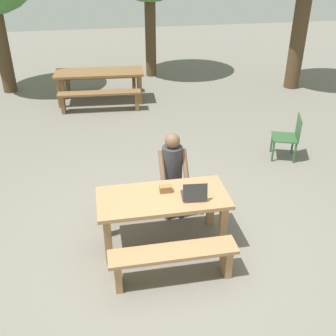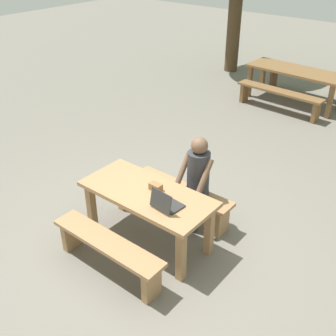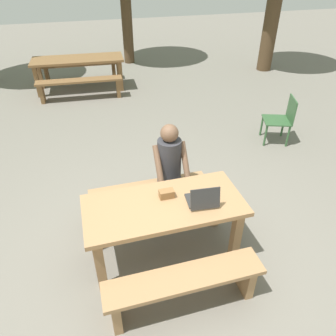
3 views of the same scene
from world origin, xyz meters
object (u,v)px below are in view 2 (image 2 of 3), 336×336
(picnic_table_front, at_px, (147,200))
(picnic_table_mid, at_px, (296,74))
(laptop, at_px, (166,203))
(small_pouch, at_px, (156,187))
(person_seated, at_px, (196,177))

(picnic_table_front, xyz_separation_m, picnic_table_mid, (-0.58, 5.52, 0.05))
(laptop, relative_size, small_pouch, 2.11)
(laptop, height_order, person_seated, person_seated)
(person_seated, bearing_deg, laptop, -81.04)
(picnic_table_front, distance_m, person_seated, 0.70)
(small_pouch, height_order, person_seated, person_seated)
(picnic_table_front, xyz_separation_m, laptop, (0.37, -0.11, 0.18))
(small_pouch, relative_size, picnic_table_mid, 0.07)
(picnic_table_front, relative_size, picnic_table_mid, 0.76)
(picnic_table_front, relative_size, small_pouch, 10.72)
(laptop, height_order, picnic_table_mid, laptop)
(picnic_table_front, bearing_deg, picnic_table_mid, 96.03)
(picnic_table_front, xyz_separation_m, small_pouch, (0.05, 0.09, 0.16))
(picnic_table_front, distance_m, laptop, 0.42)
(laptop, distance_m, small_pouch, 0.38)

